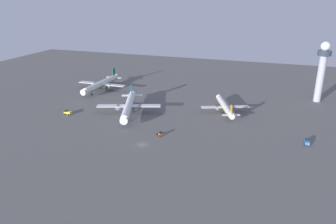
{
  "coord_description": "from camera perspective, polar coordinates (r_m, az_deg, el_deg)",
  "views": [
    {
      "loc": [
        53.79,
        -121.95,
        64.45
      ],
      "look_at": [
        0.75,
        33.97,
        4.0
      ],
      "focal_mm": 34.85,
      "sensor_mm": 36.0,
      "label": 1
    }
  ],
  "objects": [
    {
      "name": "ground_plane",
      "position": [
        148.05,
        -4.54,
        -5.72
      ],
      "size": [
        416.0,
        416.0,
        0.0
      ],
      "primitive_type": "plane",
      "color": "#605E5B"
    },
    {
      "name": "control_tower",
      "position": [
        221.19,
        25.35,
        7.04
      ],
      "size": [
        8.0,
        8.0,
        37.24
      ],
      "color": "#A8A8B2",
      "rests_on": "ground"
    },
    {
      "name": "airplane_far_stand",
      "position": [
        184.77,
        -6.91,
        1.07
      ],
      "size": [
        35.37,
        44.93,
        11.89
      ],
      "rotation": [
        0.0,
        0.0,
        3.48
      ],
      "color": "white",
      "rests_on": "ground"
    },
    {
      "name": "airplane_taxiway_distant",
      "position": [
        188.7,
        9.93,
        0.98
      ],
      "size": [
        26.65,
        33.78,
        9.06
      ],
      "rotation": [
        0.0,
        0.0,
        0.38
      ],
      "color": "silver",
      "rests_on": "ground"
    },
    {
      "name": "airplane_near_gate",
      "position": [
        233.54,
        -11.57,
        4.85
      ],
      "size": [
        35.32,
        45.45,
        11.68
      ],
      "rotation": [
        0.0,
        0.0,
        3.13
      ],
      "color": "silver",
      "rests_on": "ground"
    },
    {
      "name": "cargo_loader",
      "position": [
        160.17,
        23.17,
        -4.85
      ],
      "size": [
        2.07,
        4.17,
        2.25
      ],
      "rotation": [
        0.0,
        0.0,
        0.02
      ],
      "color": "#3372BF",
      "rests_on": "ground"
    },
    {
      "name": "baggage_tractor",
      "position": [
        191.5,
        -17.14,
        -0.07
      ],
      "size": [
        4.3,
        2.35,
        2.25
      ],
      "rotation": [
        0.0,
        0.0,
        1.48
      ],
      "color": "yellow",
      "rests_on": "ground"
    },
    {
      "name": "pushback_tug",
      "position": [
        156.06,
        -1.32,
        -3.81
      ],
      "size": [
        3.55,
        3.25,
        2.05
      ],
      "rotation": [
        0.0,
        0.0,
        4.09
      ],
      "color": "#D85919",
      "rests_on": "ground"
    }
  ]
}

